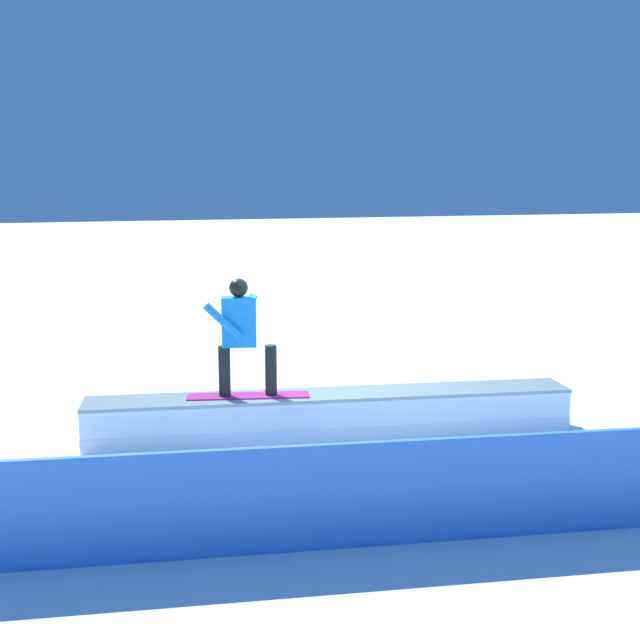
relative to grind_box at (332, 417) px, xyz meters
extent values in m
plane|color=white|center=(0.00, 0.00, -0.25)|extent=(120.00, 120.00, 0.00)
cube|color=white|center=(0.00, 0.00, 0.01)|extent=(5.90, 1.77, 0.51)
cube|color=white|center=(0.00, 0.00, -0.12)|extent=(5.91, 1.78, 0.12)
cube|color=#819A9B|center=(0.00, 0.00, 0.28)|extent=(5.91, 1.83, 0.04)
cube|color=#B22784|center=(1.00, -0.21, 0.31)|extent=(1.48, 0.68, 0.01)
cylinder|color=black|center=(1.27, -0.29, 0.62)|extent=(0.17, 0.17, 0.60)
cylinder|color=black|center=(0.74, -0.14, 0.62)|extent=(0.17, 0.17, 0.60)
cube|color=#1C8AD9|center=(1.09, -0.24, 1.21)|extent=(0.45, 0.34, 0.58)
sphere|color=black|center=(1.09, -0.24, 1.61)|extent=(0.22, 0.22, 0.22)
cylinder|color=#1C8AD9|center=(1.31, -0.13, 1.24)|extent=(0.46, 0.21, 0.45)
cylinder|color=#1C8AD9|center=(0.95, -0.37, 1.24)|extent=(0.25, 0.15, 0.55)
cube|color=#397CE7|center=(0.00, 3.04, 0.21)|extent=(10.09, 2.18, 0.92)
camera|label=1|loc=(3.44, 8.64, 2.80)|focal=44.27mm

